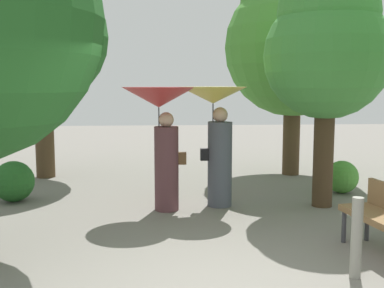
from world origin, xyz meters
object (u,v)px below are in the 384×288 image
object	(u,v)px
person_right	(216,124)
tree_far_back	(327,44)
tree_near_left	(40,25)
person_left	(161,121)
tree_mid_right	(294,36)
path_marker_post	(356,238)

from	to	relation	value
person_right	tree_far_back	distance (m)	2.25
person_right	tree_near_left	xyz separation A→B (m)	(-3.50, 2.82, 1.92)
person_left	tree_near_left	distance (m)	4.40
tree_mid_right	tree_far_back	size ratio (longest dim) A/B	1.22
tree_mid_right	person_left	bearing A→B (deg)	-134.99
person_left	tree_mid_right	size ratio (longest dim) A/B	0.41
tree_far_back	path_marker_post	size ratio (longest dim) A/B	4.58
person_right	path_marker_post	bearing A→B (deg)	-166.91
tree_near_left	tree_mid_right	bearing A→B (deg)	-0.50
tree_near_left	path_marker_post	bearing A→B (deg)	-52.22
tree_near_left	path_marker_post	xyz separation A→B (m)	(4.63, -5.98, -2.89)
tree_far_back	tree_mid_right	bearing A→B (deg)	84.86
tree_near_left	person_right	bearing A→B (deg)	-38.87
person_left	tree_far_back	size ratio (longest dim) A/B	0.50
person_left	tree_mid_right	world-z (taller)	tree_mid_right
tree_near_left	tree_far_back	xyz separation A→B (m)	(5.31, -2.95, -0.61)
path_marker_post	tree_far_back	bearing A→B (deg)	77.37
tree_near_left	tree_mid_right	xyz separation A→B (m)	(5.57, -0.05, -0.19)
person_right	tree_mid_right	distance (m)	3.87
person_right	tree_near_left	size ratio (longest dim) A/B	0.40
tree_far_back	path_marker_post	world-z (taller)	tree_far_back
tree_far_back	person_right	bearing A→B (deg)	175.77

